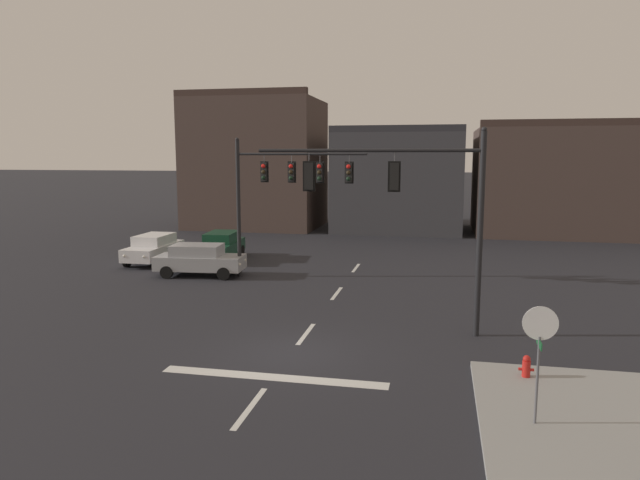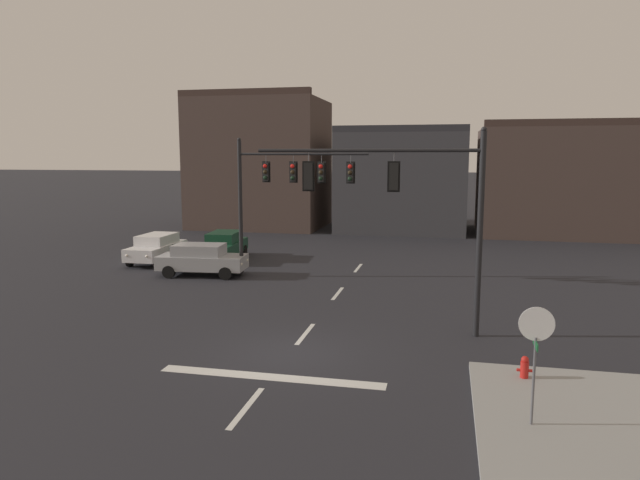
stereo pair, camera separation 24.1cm
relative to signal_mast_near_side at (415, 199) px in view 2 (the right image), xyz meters
name	(u,v)px [view 2 (the right image)]	position (x,y,z in m)	size (l,w,h in m)	color
ground_plane	(290,353)	(-3.56, -2.82, -4.64)	(400.00, 400.00, 0.00)	#232328
sidewalk_near_corner	(596,439)	(4.32, -6.82, -4.57)	(5.00, 8.00, 0.15)	gray
stop_bar_paint	(271,377)	(-3.56, -4.82, -4.64)	(6.40, 0.50, 0.01)	silver
lane_centreline	(305,334)	(-3.56, -0.82, -4.64)	(0.16, 26.40, 0.01)	silver
signal_mast_near_side	(415,199)	(0.00, 0.00, 0.00)	(7.51, 0.81, 6.99)	black
signal_mast_far_side	(282,183)	(-6.78, 7.56, 0.10)	(6.61, 0.90, 6.94)	black
stop_sign	(536,338)	(3.03, -6.57, -2.50)	(0.76, 0.64, 2.83)	#56565B
car_lot_nearside	(201,259)	(-11.05, 7.49, -3.78)	(4.57, 2.23, 1.61)	#9EA0A5
car_lot_middle	(157,248)	(-15.08, 10.37, -3.78)	(1.96, 4.48, 1.61)	silver
car_lot_farside	(224,245)	(-11.68, 12.12, -3.78)	(2.23, 4.57, 1.61)	#143D28
fire_hydrant	(524,371)	(3.23, -3.75, -4.31)	(0.40, 0.30, 0.75)	red
building_row	(567,178)	(10.17, 28.89, -0.32)	(58.53, 12.35, 11.18)	#473833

